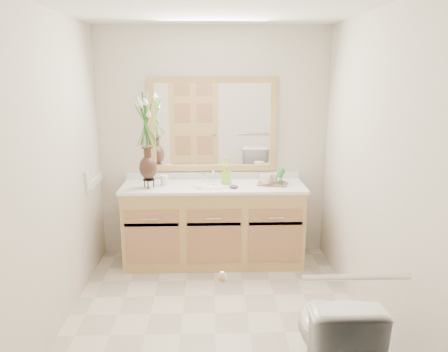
{
  "coord_description": "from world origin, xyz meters",
  "views": [
    {
      "loc": [
        -0.02,
        -3.24,
        1.96
      ],
      "look_at": [
        0.1,
        0.65,
        1.01
      ],
      "focal_mm": 35.0,
      "sensor_mm": 36.0,
      "label": 1
    }
  ],
  "objects_px": {
    "tumbler": "(164,180)",
    "tray": "(272,184)",
    "toilet": "(331,339)",
    "flower_vase": "(147,130)",
    "soap_bottle": "(227,176)"
  },
  "relations": [
    {
      "from": "toilet",
      "to": "tumbler",
      "type": "xyz_separation_m",
      "value": [
        -1.2,
        1.95,
        0.51
      ]
    },
    {
      "from": "soap_bottle",
      "to": "tray",
      "type": "xyz_separation_m",
      "value": [
        0.47,
        -0.04,
        -0.08
      ]
    },
    {
      "from": "flower_vase",
      "to": "toilet",
      "type": "bearing_deg",
      "value": -54.13
    },
    {
      "from": "tumbler",
      "to": "toilet",
      "type": "bearing_deg",
      "value": -58.42
    },
    {
      "from": "toilet",
      "to": "flower_vase",
      "type": "xyz_separation_m",
      "value": [
        -1.34,
        1.85,
        1.04
      ]
    },
    {
      "from": "toilet",
      "to": "soap_bottle",
      "type": "xyz_separation_m",
      "value": [
        -0.57,
        1.98,
        0.55
      ]
    },
    {
      "from": "tumbler",
      "to": "tray",
      "type": "xyz_separation_m",
      "value": [
        1.1,
        -0.01,
        -0.04
      ]
    },
    {
      "from": "toilet",
      "to": "flower_vase",
      "type": "height_order",
      "value": "flower_vase"
    },
    {
      "from": "toilet",
      "to": "tray",
      "type": "bearing_deg",
      "value": -87.02
    },
    {
      "from": "tumbler",
      "to": "tray",
      "type": "distance_m",
      "value": 1.1
    },
    {
      "from": "flower_vase",
      "to": "soap_bottle",
      "type": "relative_size",
      "value": 4.98
    },
    {
      "from": "tray",
      "to": "toilet",
      "type": "bearing_deg",
      "value": -73.47
    },
    {
      "from": "tumbler",
      "to": "soap_bottle",
      "type": "height_order",
      "value": "soap_bottle"
    },
    {
      "from": "flower_vase",
      "to": "tumbler",
      "type": "distance_m",
      "value": 0.55
    },
    {
      "from": "toilet",
      "to": "flower_vase",
      "type": "relative_size",
      "value": 0.89
    }
  ]
}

